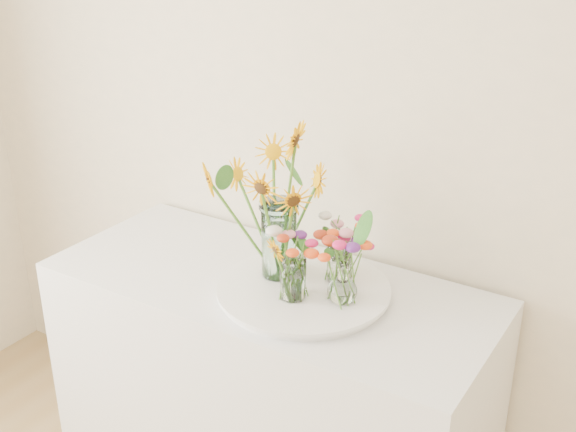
# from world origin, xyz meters

# --- Properties ---
(counter) EXTENTS (1.40, 0.60, 0.90)m
(counter) POSITION_xyz_m (-0.38, 1.93, 0.45)
(counter) COLOR white
(counter) RESTS_ON ground_plane
(tray) EXTENTS (0.49, 0.49, 0.02)m
(tray) POSITION_xyz_m (-0.25, 1.91, 0.91)
(tray) COLOR white
(tray) RESTS_ON counter
(mason_jar) EXTENTS (0.13, 0.13, 0.25)m
(mason_jar) POSITION_xyz_m (-0.35, 1.94, 1.05)
(mason_jar) COLOR #C6F3F5
(mason_jar) RESTS_ON tray
(sunflower_bouquet) EXTENTS (0.74, 0.74, 0.49)m
(sunflower_bouquet) POSITION_xyz_m (-0.35, 1.94, 1.17)
(sunflower_bouquet) COLOR #FFAF05
(sunflower_bouquet) RESTS_ON tray
(small_vase_a) EXTENTS (0.09, 0.09, 0.13)m
(small_vase_a) POSITION_xyz_m (-0.24, 1.85, 0.99)
(small_vase_a) COLOR white
(small_vase_a) RESTS_ON tray
(wildflower_posy_a) EXTENTS (0.18, 0.18, 0.22)m
(wildflower_posy_a) POSITION_xyz_m (-0.24, 1.85, 1.03)
(wildflower_posy_a) COLOR #FF4D16
(wildflower_posy_a) RESTS_ON tray
(small_vase_b) EXTENTS (0.10, 0.10, 0.12)m
(small_vase_b) POSITION_xyz_m (-0.11, 1.90, 0.99)
(small_vase_b) COLOR white
(small_vase_b) RESTS_ON tray
(wildflower_posy_b) EXTENTS (0.21, 0.21, 0.21)m
(wildflower_posy_b) POSITION_xyz_m (-0.11, 1.90, 1.03)
(wildflower_posy_b) COLOR #FF4D16
(wildflower_posy_b) RESTS_ON tray
(small_vase_c) EXTENTS (0.09, 0.09, 0.13)m
(small_vase_c) POSITION_xyz_m (-0.18, 2.01, 0.99)
(small_vase_c) COLOR white
(small_vase_c) RESTS_ON tray
(wildflower_posy_c) EXTENTS (0.18, 0.18, 0.22)m
(wildflower_posy_c) POSITION_xyz_m (-0.18, 2.01, 1.03)
(wildflower_posy_c) COLOR #FF4D16
(wildflower_posy_c) RESTS_ON tray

